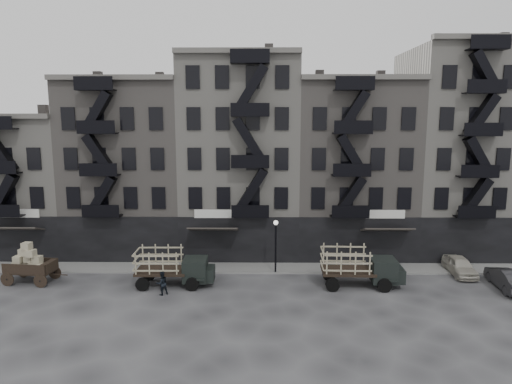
{
  "coord_description": "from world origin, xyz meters",
  "views": [
    {
      "loc": [
        1.86,
        -31.6,
        12.17
      ],
      "look_at": [
        1.46,
        4.0,
        6.26
      ],
      "focal_mm": 32.0,
      "sensor_mm": 36.0,
      "label": 1
    }
  ],
  "objects_px": {
    "car_east": "(460,266)",
    "pedestrian_mid": "(162,283)",
    "stake_truck_west": "(172,264)",
    "car_far": "(508,279)",
    "stake_truck_east": "(359,264)",
    "wagon": "(29,260)"
  },
  "relations": [
    {
      "from": "stake_truck_east",
      "to": "car_east",
      "type": "distance_m",
      "value": 8.83
    },
    {
      "from": "wagon",
      "to": "pedestrian_mid",
      "type": "relative_size",
      "value": 2.27
    },
    {
      "from": "stake_truck_east",
      "to": "pedestrian_mid",
      "type": "distance_m",
      "value": 14.05
    },
    {
      "from": "stake_truck_east",
      "to": "car_east",
      "type": "height_order",
      "value": "stake_truck_east"
    },
    {
      "from": "wagon",
      "to": "pedestrian_mid",
      "type": "height_order",
      "value": "wagon"
    },
    {
      "from": "stake_truck_west",
      "to": "car_east",
      "type": "relative_size",
      "value": 1.37
    },
    {
      "from": "car_far",
      "to": "pedestrian_mid",
      "type": "relative_size",
      "value": 2.77
    },
    {
      "from": "car_east",
      "to": "pedestrian_mid",
      "type": "height_order",
      "value": "pedestrian_mid"
    },
    {
      "from": "stake_truck_west",
      "to": "car_far",
      "type": "bearing_deg",
      "value": -1.78
    },
    {
      "from": "car_east",
      "to": "pedestrian_mid",
      "type": "xyz_separation_m",
      "value": [
        -22.3,
        -4.34,
        0.13
      ]
    },
    {
      "from": "stake_truck_east",
      "to": "car_far",
      "type": "xyz_separation_m",
      "value": [
        10.54,
        -0.38,
        -0.9
      ]
    },
    {
      "from": "stake_truck_east",
      "to": "pedestrian_mid",
      "type": "xyz_separation_m",
      "value": [
        -13.92,
        -1.74,
        -0.83
      ]
    },
    {
      "from": "wagon",
      "to": "stake_truck_west",
      "type": "xyz_separation_m",
      "value": [
        10.72,
        -0.5,
        -0.13
      ]
    },
    {
      "from": "stake_truck_east",
      "to": "car_far",
      "type": "distance_m",
      "value": 10.59
    },
    {
      "from": "stake_truck_east",
      "to": "car_far",
      "type": "bearing_deg",
      "value": -0.46
    },
    {
      "from": "wagon",
      "to": "stake_truck_east",
      "type": "bearing_deg",
      "value": 5.49
    },
    {
      "from": "wagon",
      "to": "pedestrian_mid",
      "type": "bearing_deg",
      "value": -5.6
    },
    {
      "from": "car_east",
      "to": "pedestrian_mid",
      "type": "distance_m",
      "value": 22.72
    },
    {
      "from": "car_far",
      "to": "pedestrian_mid",
      "type": "xyz_separation_m",
      "value": [
        -24.46,
        -1.35,
        0.07
      ]
    },
    {
      "from": "wagon",
      "to": "car_far",
      "type": "distance_m",
      "value": 34.79
    },
    {
      "from": "wagon",
      "to": "stake_truck_west",
      "type": "distance_m",
      "value": 10.73
    },
    {
      "from": "car_east",
      "to": "car_far",
      "type": "relative_size",
      "value": 0.89
    }
  ]
}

